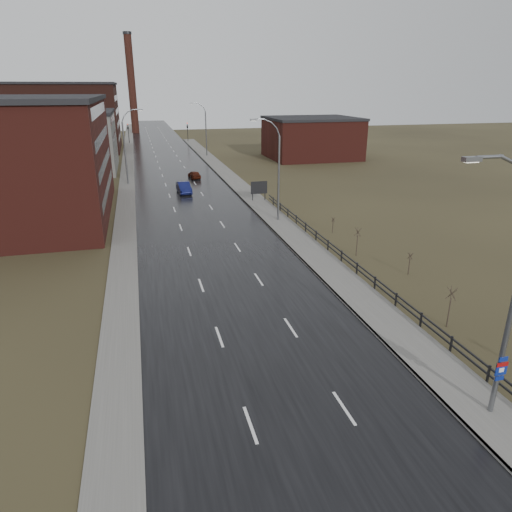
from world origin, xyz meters
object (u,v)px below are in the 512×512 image
car_near (184,188)px  car_far (194,175)px  streetlight_main (508,298)px  billboard (259,188)px

car_near → car_far: car_near is taller
streetlight_main → car_far: streetlight_main is taller
billboard → car_near: billboard is taller
car_far → car_near: bearing=67.7°
billboard → car_near: size_ratio=0.57×
billboard → car_far: 19.50m
streetlight_main → car_far: bearing=95.3°
streetlight_main → billboard: 43.96m
car_far → streetlight_main: bearing=87.6°
billboard → car_far: bearing=109.0°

